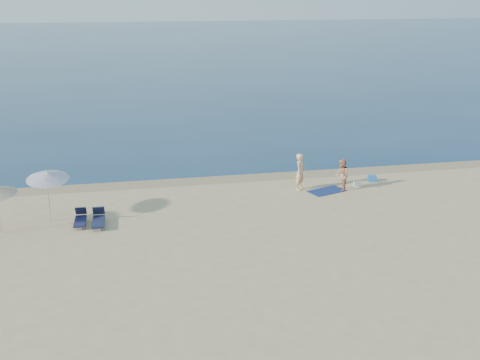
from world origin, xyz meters
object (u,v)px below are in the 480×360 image
at_px(person_left, 300,172).
at_px(blue_cooler, 372,178).
at_px(person_right, 342,175).
at_px(umbrella_near, 47,176).

xyz_separation_m(person_left, blue_cooler, (4.24, 0.58, -0.80)).
bearing_deg(person_right, person_left, -91.00).
relative_size(person_right, umbrella_near, 0.68).
bearing_deg(person_left, person_right, -67.39).
distance_m(person_left, person_right, 2.14).
bearing_deg(person_right, umbrella_near, -71.54).
height_order(person_left, umbrella_near, umbrella_near).
height_order(person_left, blue_cooler, person_left).
height_order(person_right, umbrella_near, umbrella_near).
xyz_separation_m(person_right, blue_cooler, (2.17, 1.11, -0.67)).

